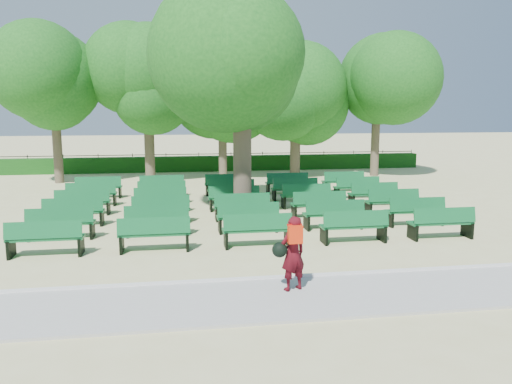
# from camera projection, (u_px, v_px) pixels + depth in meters

# --- Properties ---
(ground) EXTENTS (120.00, 120.00, 0.00)m
(ground) POSITION_uv_depth(u_px,v_px,m) (248.00, 219.00, 17.05)
(ground) COLOR #C8C284
(paving) EXTENTS (30.00, 2.20, 0.06)m
(paving) POSITION_uv_depth(u_px,v_px,m) (302.00, 297.00, 9.84)
(paving) COLOR #A6A7A2
(paving) RESTS_ON ground
(curb) EXTENTS (30.00, 0.12, 0.10)m
(curb) POSITION_uv_depth(u_px,v_px,m) (289.00, 277.00, 10.95)
(curb) COLOR silver
(curb) RESTS_ON ground
(hedge) EXTENTS (26.00, 0.70, 0.90)m
(hedge) POSITION_uv_depth(u_px,v_px,m) (216.00, 163.00, 30.62)
(hedge) COLOR #154C14
(hedge) RESTS_ON ground
(fence) EXTENTS (26.00, 0.10, 1.02)m
(fence) POSITION_uv_depth(u_px,v_px,m) (215.00, 170.00, 31.08)
(fence) COLOR black
(fence) RESTS_ON ground
(tree_line) EXTENTS (21.80, 6.80, 7.04)m
(tree_line) POSITION_uv_depth(u_px,v_px,m) (222.00, 179.00, 26.80)
(tree_line) COLOR #1E621B
(tree_line) RESTS_ON ground
(bench_array) EXTENTS (1.89, 0.65, 1.18)m
(bench_array) POSITION_uv_depth(u_px,v_px,m) (238.00, 212.00, 17.78)
(bench_array) COLOR #0F592B
(bench_array) RESTS_ON ground
(tree_among) EXTENTS (5.49, 5.49, 7.59)m
(tree_among) POSITION_uv_depth(u_px,v_px,m) (242.00, 68.00, 16.97)
(tree_among) COLOR brown
(tree_among) RESTS_ON ground
(person) EXTENTS (0.77, 0.54, 1.53)m
(person) POSITION_uv_depth(u_px,v_px,m) (292.00, 252.00, 10.04)
(person) COLOR #450911
(person) RESTS_ON ground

